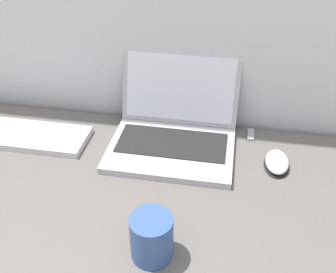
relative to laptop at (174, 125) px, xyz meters
The scene contains 6 objects.
desk 0.49m from the laptop, 113.83° to the right, with size 1.37×0.65×0.74m.
laptop is the anchor object (origin of this frame).
drink_cup 0.43m from the laptop, 87.10° to the right, with size 0.09×0.09×0.11m.
computer_mouse 0.31m from the laptop, 13.10° to the right, with size 0.07×0.11×0.03m.
external_keyboard 0.49m from the laptop, behind, with size 0.44×0.14×0.02m.
usb_stick 0.25m from the laptop, 16.47° to the left, with size 0.02×0.06×0.01m.
Camera 1 is at (0.25, -0.42, 1.45)m, focal length 42.00 mm.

